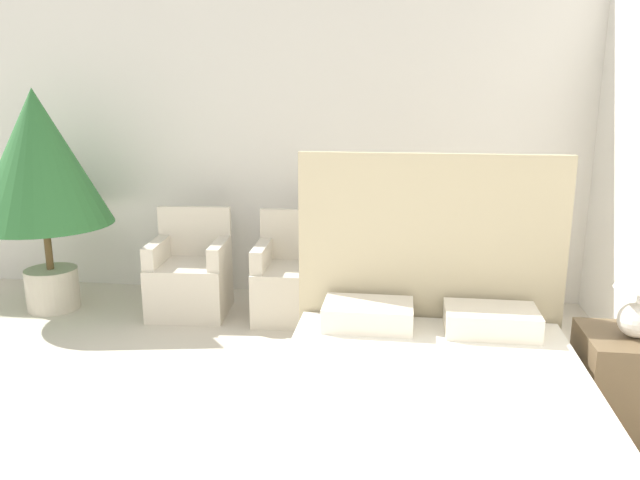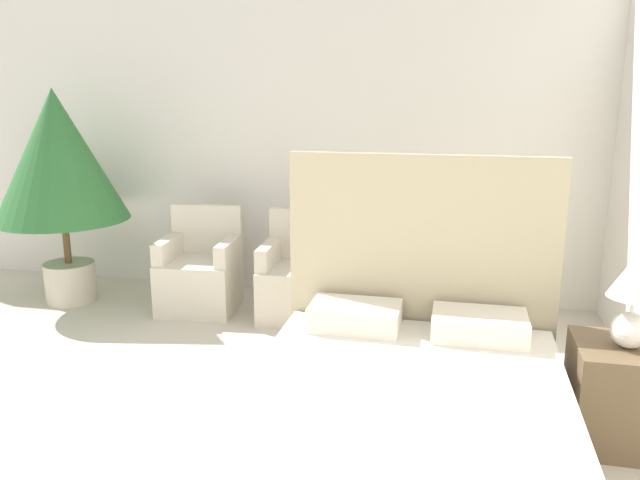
% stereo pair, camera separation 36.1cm
% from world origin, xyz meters
% --- Properties ---
extents(wall_back, '(10.00, 0.06, 2.90)m').
position_xyz_m(wall_back, '(0.00, 4.01, 1.45)').
color(wall_back, white).
rests_on(wall_back, ground_plane).
extents(bed, '(1.57, 2.08, 1.50)m').
position_xyz_m(bed, '(1.20, 1.18, 0.30)').
color(bed, brown).
rests_on(bed, ground_plane).
extents(armchair_near_window_left, '(0.67, 0.63, 0.87)m').
position_xyz_m(armchair_near_window_left, '(-0.73, 3.31, 0.29)').
color(armchair_near_window_left, beige).
rests_on(armchair_near_window_left, ground_plane).
extents(armchair_near_window_right, '(0.65, 0.60, 0.87)m').
position_xyz_m(armchair_near_window_right, '(0.16, 3.31, 0.29)').
color(armchair_near_window_right, beige).
rests_on(armchair_near_window_right, ground_plane).
extents(potted_palm, '(1.12, 1.12, 1.86)m').
position_xyz_m(potted_palm, '(-1.94, 3.24, 1.25)').
color(potted_palm, beige).
rests_on(potted_palm, ground_plane).
extents(nightstand, '(0.47, 0.50, 0.55)m').
position_xyz_m(nightstand, '(2.27, 1.85, 0.28)').
color(nightstand, brown).
rests_on(nightstand, ground_plane).
extents(table_lamp, '(0.27, 0.27, 0.51)m').
position_xyz_m(table_lamp, '(2.29, 1.83, 0.86)').
color(table_lamp, white).
rests_on(table_lamp, nightstand).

